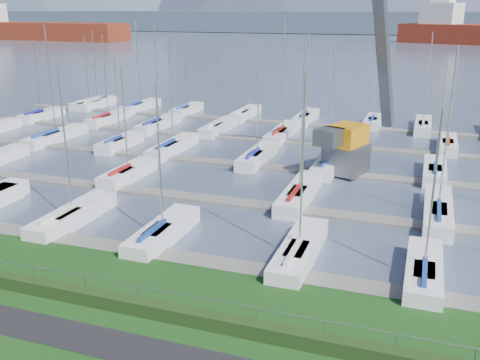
% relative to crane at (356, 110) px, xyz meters
% --- Properties ---
extents(path, '(160.00, 2.00, 0.04)m').
position_rel_crane_xyz_m(path, '(-5.41, -30.50, -5.32)').
color(path, black).
rests_on(path, grass).
extents(water, '(800.00, 540.00, 0.20)m').
position_rel_crane_xyz_m(water, '(-5.41, 232.50, -5.73)').
color(water, '#49546B').
extents(hedge, '(80.00, 0.70, 0.70)m').
position_rel_crane_xyz_m(hedge, '(-5.41, -27.90, -4.98)').
color(hedge, '#1E3513').
rests_on(hedge, grass).
extents(fence, '(80.00, 0.04, 0.04)m').
position_rel_crane_xyz_m(fence, '(-5.41, -27.50, -4.13)').
color(fence, gray).
rests_on(fence, grass).
extents(foothill, '(900.00, 80.00, 12.00)m').
position_rel_crane_xyz_m(foothill, '(-5.41, 302.50, 0.67)').
color(foothill, '#424F61').
rests_on(foothill, water).
extents(docks, '(90.00, 41.60, 0.25)m').
position_rel_crane_xyz_m(docks, '(-5.41, -1.50, -5.55)').
color(docks, gray).
rests_on(docks, water).
extents(crane, '(5.89, 13.49, 22.35)m').
position_rel_crane_xyz_m(crane, '(0.00, 0.00, 0.00)').
color(crane, '#54555C').
rests_on(crane, water).
extents(cargo_ship_west, '(89.89, 21.51, 21.50)m').
position_rel_crane_xyz_m(cargo_ship_west, '(-173.60, 167.07, -1.68)').
color(cargo_ship_west, maroon).
rests_on(cargo_ship_west, water).
extents(sailboat_fleet, '(75.84, 49.25, 13.41)m').
position_rel_crane_xyz_m(sailboat_fleet, '(-7.63, 1.35, 0.13)').
color(sailboat_fleet, silver).
rests_on(sailboat_fleet, water).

